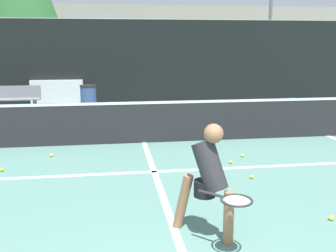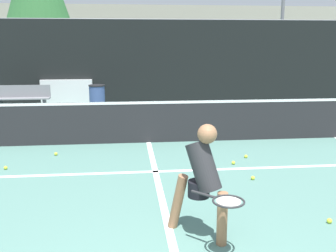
# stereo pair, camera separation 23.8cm
# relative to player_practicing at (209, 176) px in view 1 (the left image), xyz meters

# --- Properties ---
(court_service_line) EXTENTS (8.25, 0.10, 0.01)m
(court_service_line) POSITION_rel_player_practicing_xyz_m (-0.36, 2.45, -0.75)
(court_service_line) COLOR white
(court_service_line) RESTS_ON ground
(court_center_mark) EXTENTS (0.10, 6.09, 0.01)m
(court_center_mark) POSITION_rel_player_practicing_xyz_m (-0.36, 1.48, -0.75)
(court_center_mark) COLOR white
(court_center_mark) RESTS_ON ground
(net) EXTENTS (11.09, 0.09, 1.07)m
(net) POSITION_rel_player_practicing_xyz_m (-0.36, 4.52, -0.24)
(net) COLOR slate
(net) RESTS_ON ground
(fence_back) EXTENTS (24.00, 0.06, 3.06)m
(fence_back) POSITION_rel_player_practicing_xyz_m (-0.36, 10.32, 0.77)
(fence_back) COLOR black
(fence_back) RESTS_ON ground
(player_practicing) EXTENTS (0.82, 1.10, 1.37)m
(player_practicing) POSITION_rel_player_practicing_xyz_m (0.00, 0.00, 0.00)
(player_practicing) COLOR #8C6042
(player_practicing) RESTS_ON ground
(tennis_ball_scattered_1) EXTENTS (0.07, 0.07, 0.07)m
(tennis_ball_scattered_1) POSITION_rel_player_practicing_xyz_m (-3.04, 2.86, -0.72)
(tennis_ball_scattered_1) COLOR #D1E033
(tennis_ball_scattered_1) RESTS_ON ground
(tennis_ball_scattered_2) EXTENTS (0.07, 0.07, 0.07)m
(tennis_ball_scattered_2) POSITION_rel_player_practicing_xyz_m (1.13, 2.71, -0.72)
(tennis_ball_scattered_2) COLOR #D1E033
(tennis_ball_scattered_2) RESTS_ON ground
(tennis_ball_scattered_3) EXTENTS (0.07, 0.07, 0.07)m
(tennis_ball_scattered_3) POSITION_rel_player_practicing_xyz_m (-2.29, 3.67, -0.72)
(tennis_ball_scattered_3) COLOR #D1E033
(tennis_ball_scattered_3) RESTS_ON ground
(tennis_ball_scattered_5) EXTENTS (0.07, 0.07, 0.07)m
(tennis_ball_scattered_5) POSITION_rel_player_practicing_xyz_m (1.68, 0.19, -0.72)
(tennis_ball_scattered_5) COLOR #D1E033
(tennis_ball_scattered_5) RESTS_ON ground
(tennis_ball_scattered_6) EXTENTS (0.07, 0.07, 0.07)m
(tennis_ball_scattered_6) POSITION_rel_player_practicing_xyz_m (1.49, 3.09, -0.72)
(tennis_ball_scattered_6) COLOR #D1E033
(tennis_ball_scattered_6) RESTS_ON ground
(tennis_ball_scattered_8) EXTENTS (0.07, 0.07, 0.07)m
(tennis_ball_scattered_8) POSITION_rel_player_practicing_xyz_m (1.23, 1.86, -0.72)
(tennis_ball_scattered_8) COLOR #D1E033
(tennis_ball_scattered_8) RESTS_ON ground
(courtside_bench) EXTENTS (1.75, 0.39, 0.86)m
(courtside_bench) POSITION_rel_player_practicing_xyz_m (-4.22, 9.04, -0.28)
(courtside_bench) COLOR slate
(courtside_bench) RESTS_ON ground
(trash_bin) EXTENTS (0.54, 0.54, 0.85)m
(trash_bin) POSITION_rel_player_practicing_xyz_m (-1.81, 9.02, -0.32)
(trash_bin) COLOR #384C7F
(trash_bin) RESTS_ON ground
(parked_car) EXTENTS (1.82, 4.50, 1.54)m
(parked_car) POSITION_rel_player_practicing_xyz_m (-2.95, 12.29, -0.10)
(parked_car) COLOR silver
(parked_car) RESTS_ON ground
(building_far) EXTENTS (36.00, 2.40, 4.77)m
(building_far) POSITION_rel_player_practicing_xyz_m (-0.36, 25.29, 1.63)
(building_far) COLOR gray
(building_far) RESTS_ON ground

